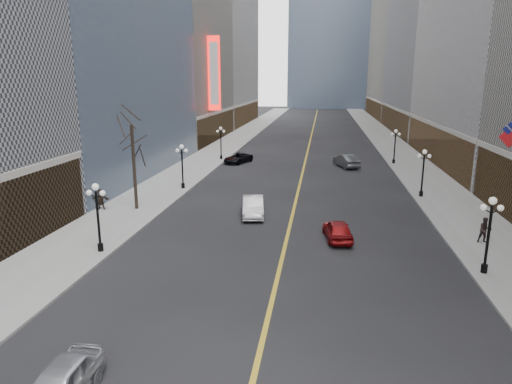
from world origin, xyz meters
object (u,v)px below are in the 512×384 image
(car_sb_far, at_px, (346,161))
(car_nb_mid, at_px, (253,206))
(streetlamp_east_3, at_px, (395,143))
(streetlamp_west_1, at_px, (97,210))
(car_nb_far, at_px, (238,158))
(streetlamp_east_2, at_px, (423,168))
(streetlamp_east_1, at_px, (490,227))
(streetlamp_west_3, at_px, (221,139))
(streetlamp_west_2, at_px, (182,162))
(car_sb_mid, at_px, (338,230))

(car_sb_far, bearing_deg, car_nb_mid, 48.75)
(streetlamp_east_3, xyz_separation_m, streetlamp_west_1, (-23.60, -36.00, 0.00))
(streetlamp_west_1, xyz_separation_m, car_nb_far, (2.80, 33.99, -2.23))
(car_sb_far, bearing_deg, streetlamp_east_2, 92.28)
(streetlamp_east_3, bearing_deg, streetlamp_east_1, -90.00)
(streetlamp_west_3, relative_size, car_nb_mid, 0.94)
(streetlamp_east_3, height_order, streetlamp_west_2, same)
(streetlamp_west_1, bearing_deg, streetlamp_west_2, 90.00)
(streetlamp_east_1, xyz_separation_m, streetlamp_west_3, (-23.60, 36.00, 0.00))
(streetlamp_east_2, height_order, car_nb_mid, streetlamp_east_2)
(streetlamp_west_3, relative_size, car_nb_far, 0.93)
(streetlamp_east_2, relative_size, streetlamp_west_3, 1.00)
(car_nb_mid, height_order, car_sb_mid, car_nb_mid)
(streetlamp_east_1, bearing_deg, car_nb_mid, 146.90)
(streetlamp_west_2, bearing_deg, streetlamp_east_2, 0.00)
(car_nb_mid, bearing_deg, streetlamp_west_2, 127.18)
(streetlamp_west_1, distance_m, car_sb_mid, 16.26)
(streetlamp_west_1, distance_m, streetlamp_west_2, 18.00)
(streetlamp_east_2, distance_m, streetlamp_west_2, 23.60)
(car_sb_mid, bearing_deg, streetlamp_west_1, 9.27)
(streetlamp_west_3, relative_size, car_sb_mid, 1.07)
(streetlamp_east_3, xyz_separation_m, car_nb_mid, (-15.04, -26.20, -2.11))
(streetlamp_east_2, height_order, car_sb_mid, streetlamp_east_2)
(streetlamp_west_2, bearing_deg, streetlamp_east_3, 37.33)
(streetlamp_east_3, bearing_deg, streetlamp_west_2, -142.67)
(car_nb_mid, bearing_deg, streetlamp_west_3, 99.03)
(car_nb_far, bearing_deg, streetlamp_east_3, 27.16)
(streetlamp_west_2, distance_m, car_nb_mid, 12.04)
(streetlamp_east_2, height_order, car_sb_far, streetlamp_east_2)
(streetlamp_east_2, xyz_separation_m, car_nb_far, (-20.80, 15.99, -2.23))
(streetlamp_west_2, distance_m, car_sb_far, 22.92)
(streetlamp_east_1, distance_m, streetlamp_west_3, 43.05)
(streetlamp_west_2, bearing_deg, streetlamp_west_3, 90.00)
(car_nb_mid, relative_size, car_sb_mid, 1.14)
(streetlamp_east_2, height_order, streetlamp_east_3, same)
(streetlamp_west_2, xyz_separation_m, car_sb_far, (17.20, 15.00, -2.07))
(streetlamp_east_1, xyz_separation_m, streetlamp_east_2, (0.00, 18.00, 0.00))
(streetlamp_east_2, bearing_deg, streetlamp_west_3, 142.67)
(streetlamp_east_1, bearing_deg, streetlamp_west_3, 123.25)
(streetlamp_east_1, relative_size, streetlamp_east_2, 1.00)
(car_sb_mid, bearing_deg, streetlamp_west_3, -72.13)
(streetlamp_east_2, distance_m, car_sb_far, 16.44)
(streetlamp_east_3, relative_size, car_nb_far, 0.93)
(streetlamp_west_1, height_order, car_sb_mid, streetlamp_west_1)
(streetlamp_west_1, distance_m, streetlamp_west_3, 36.00)
(car_nb_far, bearing_deg, streetlamp_east_2, -15.91)
(car_nb_far, height_order, car_sb_mid, car_sb_mid)
(streetlamp_east_3, height_order, car_sb_mid, streetlamp_east_3)
(streetlamp_east_2, relative_size, car_sb_far, 0.90)
(streetlamp_east_1, bearing_deg, car_sb_far, 100.97)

